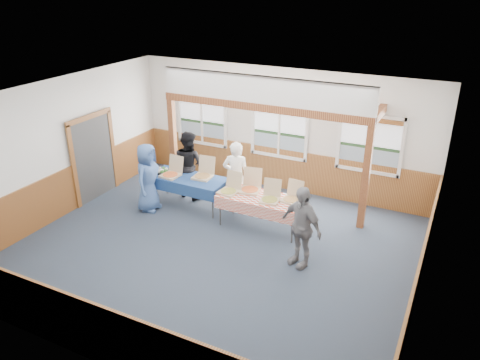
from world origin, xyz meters
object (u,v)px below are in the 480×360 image
at_px(woman_black, 189,164).
at_px(woman_white, 236,177).
at_px(person_grey, 301,227).
at_px(table_right, 261,199).
at_px(man_blue, 148,178).
at_px(table_left, 188,179).

bearing_deg(woman_black, woman_white, -175.72).
relative_size(woman_white, woman_black, 1.01).
distance_m(woman_black, person_grey, 3.99).
xyz_separation_m(table_right, man_blue, (-2.79, -0.38, 0.14)).
bearing_deg(table_right, man_blue, -156.62).
bearing_deg(man_blue, table_left, -57.48).
xyz_separation_m(table_right, person_grey, (1.28, -1.00, 0.14)).
height_order(table_left, person_grey, person_grey).
height_order(man_blue, person_grey, same).
height_order(woman_white, person_grey, woman_white).
height_order(table_left, table_right, same).
relative_size(table_right, man_blue, 1.23).
distance_m(table_right, woman_white, 1.05).
relative_size(table_left, man_blue, 1.23).
distance_m(table_right, woman_black, 2.43).
bearing_deg(person_grey, woman_white, 169.71).
bearing_deg(table_right, person_grey, -22.54).
bearing_deg(table_left, table_right, 6.53).
height_order(woman_black, man_blue, woman_black).
distance_m(table_right, man_blue, 2.82).
xyz_separation_m(table_left, man_blue, (-0.73, -0.60, 0.14)).
height_order(table_right, woman_white, woman_white).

